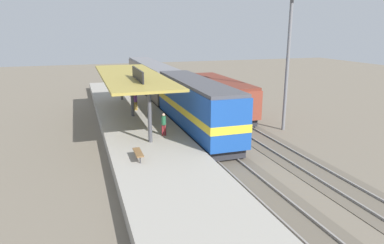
% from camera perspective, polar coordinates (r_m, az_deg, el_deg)
% --- Properties ---
extents(ground_plane, '(120.00, 120.00, 0.00)m').
position_cam_1_polar(ground_plane, '(34.42, 1.41, 0.36)').
color(ground_plane, '#706656').
extents(track_near, '(3.20, 110.00, 0.16)m').
position_cam_1_polar(track_near, '(33.82, -1.79, 0.15)').
color(track_near, '#5F5649').
rests_on(track_near, ground).
extents(track_far, '(3.20, 110.00, 0.16)m').
position_cam_1_polar(track_far, '(35.34, 5.38, 0.74)').
color(track_far, '#5F5649').
rests_on(track_far, ground).
extents(platform, '(6.00, 44.00, 0.90)m').
position_cam_1_polar(platform, '(32.77, -9.54, 0.21)').
color(platform, '#9E998E').
rests_on(platform, ground).
extents(station_canopy, '(5.20, 18.00, 4.70)m').
position_cam_1_polar(station_canopy, '(31.90, -9.83, 7.28)').
color(station_canopy, '#47474C').
rests_on(station_canopy, platform).
extents(platform_bench, '(0.44, 1.70, 0.50)m').
position_cam_1_polar(platform_bench, '(21.75, -8.75, -4.94)').
color(platform_bench, '#333338').
rests_on(platform_bench, platform).
extents(locomotive, '(2.93, 14.43, 4.44)m').
position_cam_1_polar(locomotive, '(29.15, 0.63, 2.55)').
color(locomotive, '#28282D').
rests_on(locomotive, track_near).
extents(passenger_carriage_single, '(2.90, 20.00, 4.24)m').
position_cam_1_polar(passenger_carriage_single, '(46.32, -6.58, 6.98)').
color(passenger_carriage_single, '#28282D').
rests_on(passenger_carriage_single, track_near).
extents(freight_car, '(2.80, 12.00, 3.54)m').
position_cam_1_polar(freight_car, '(35.98, 4.72, 4.18)').
color(freight_car, '#28282D').
rests_on(freight_car, track_far).
extents(light_mast, '(1.10, 1.10, 11.70)m').
position_cam_1_polar(light_mast, '(30.92, 15.61, 13.92)').
color(light_mast, slate).
rests_on(light_mast, ground).
extents(person_waiting, '(0.34, 0.34, 1.71)m').
position_cam_1_polar(person_waiting, '(26.21, -4.62, -0.18)').
color(person_waiting, maroon).
rests_on(person_waiting, platform).
extents(person_walking, '(0.34, 0.34, 1.71)m').
position_cam_1_polar(person_walking, '(34.71, -9.17, 3.44)').
color(person_walking, olive).
rests_on(person_walking, platform).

